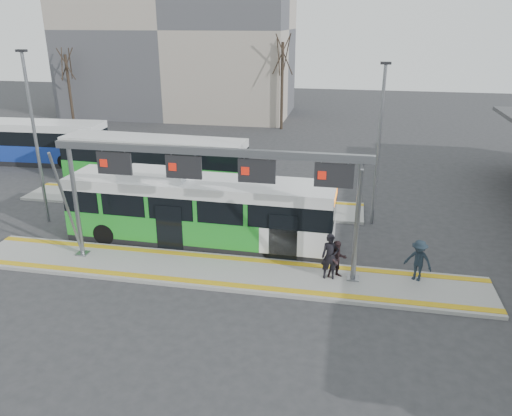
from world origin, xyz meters
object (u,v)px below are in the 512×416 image
Objects in this scene: passenger_b at (337,259)px; passenger_c at (418,260)px; passenger_a at (330,257)px; gantry at (211,174)px; hero_bus at (199,211)px.

passenger_b is 3.22m from passenger_c.
passenger_a is at bearing -177.61° from passenger_b.
passenger_a is 1.21× the size of passenger_b.
gantry reaches higher than passenger_c.
passenger_c is (3.20, 0.38, 0.07)m from passenger_b.
hero_bus is 7.92× the size of passenger_b.
passenger_c is at bearing -15.89° from passenger_b.
passenger_b is 0.92× the size of passenger_c.
passenger_c is at bearing -11.34° from hero_bus.
passenger_a is 1.11× the size of passenger_c.
gantry is at bearing 158.29° from passenger_b.
gantry is 7.48× the size of passenger_c.
gantry reaches higher than passenger_a.
passenger_c is (9.80, -2.17, -0.56)m from hero_bus.
gantry is at bearing -150.47° from passenger_c.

